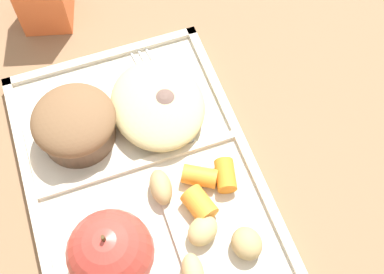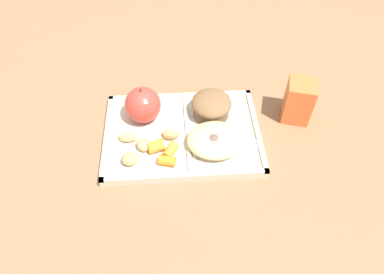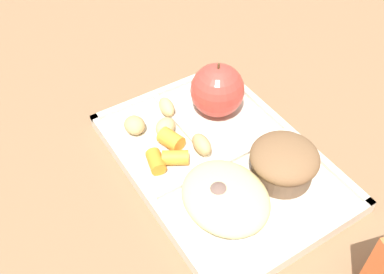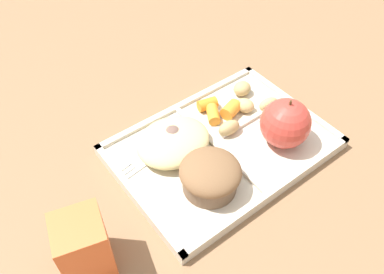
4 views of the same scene
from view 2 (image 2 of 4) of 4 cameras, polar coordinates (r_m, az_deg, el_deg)
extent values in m
plane|color=#846042|center=(0.78, -1.56, 0.04)|extent=(6.00, 6.00, 0.00)
cube|color=beige|center=(0.78, -1.57, 0.37)|extent=(0.34, 0.24, 0.01)
cube|color=beige|center=(0.70, -1.15, -6.20)|extent=(0.34, 0.01, 0.01)
cube|color=beige|center=(0.85, -1.94, 6.70)|extent=(0.34, 0.01, 0.01)
cube|color=beige|center=(0.79, -13.57, 0.27)|extent=(0.01, 0.24, 0.01)
cube|color=beige|center=(0.79, 10.34, 1.42)|extent=(0.01, 0.24, 0.01)
cube|color=beige|center=(0.77, -0.76, 0.91)|extent=(0.01, 0.22, 0.01)
cube|color=beige|center=(0.77, -7.85, -0.21)|extent=(0.15, 0.01, 0.01)
sphere|color=#C63D33|center=(0.78, -7.91, 5.13)|extent=(0.08, 0.08, 0.08)
cylinder|color=#4C381E|center=(0.75, -8.25, 7.37)|extent=(0.00, 0.00, 0.01)
cylinder|color=brown|center=(0.80, 3.10, 4.35)|extent=(0.08, 0.08, 0.03)
ellipsoid|color=brown|center=(0.79, 3.16, 5.47)|extent=(0.09, 0.09, 0.04)
cylinder|color=orange|center=(0.73, -3.45, -2.20)|extent=(0.04, 0.04, 0.02)
cylinder|color=orange|center=(0.74, -5.81, -1.52)|extent=(0.04, 0.03, 0.02)
cylinder|color=orange|center=(0.72, -4.04, -3.85)|extent=(0.04, 0.03, 0.02)
ellipsoid|color=tan|center=(0.74, -7.84, -1.26)|extent=(0.04, 0.04, 0.02)
ellipsoid|color=tan|center=(0.76, -10.44, -0.04)|extent=(0.04, 0.03, 0.02)
ellipsoid|color=tan|center=(0.72, -9.99, -3.54)|extent=(0.03, 0.03, 0.02)
ellipsoid|color=tan|center=(0.76, -3.46, 0.43)|extent=(0.04, 0.03, 0.02)
ellipsoid|color=#D6C684|center=(0.74, 3.80, -0.50)|extent=(0.12, 0.10, 0.04)
sphere|color=#755B4C|center=(0.73, 3.19, -1.34)|extent=(0.03, 0.03, 0.03)
sphere|color=brown|center=(0.73, 3.51, -0.89)|extent=(0.04, 0.04, 0.04)
cube|color=white|center=(0.74, 3.52, -2.33)|extent=(0.09, 0.02, 0.00)
cube|color=white|center=(0.75, 7.88, -1.62)|extent=(0.03, 0.03, 0.00)
cylinder|color=white|center=(0.76, 10.04, -1.84)|extent=(0.03, 0.01, 0.00)
cylinder|color=white|center=(0.76, 9.83, -1.30)|extent=(0.03, 0.01, 0.00)
cylinder|color=white|center=(0.77, 9.62, -0.77)|extent=(0.03, 0.01, 0.00)
cube|color=orange|center=(0.82, 16.78, 5.58)|extent=(0.07, 0.07, 0.10)
camera|label=1|loc=(0.58, -31.83, 35.02)|focal=47.44mm
camera|label=3|loc=(0.44, 49.18, 17.30)|focal=41.82mm
camera|label=4|loc=(0.87, 22.37, 40.38)|focal=36.78mm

